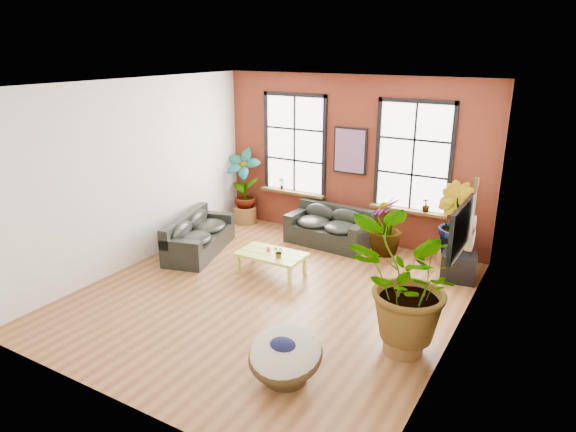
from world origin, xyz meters
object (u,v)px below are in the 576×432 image
at_px(sofa_left, 197,236).
at_px(coffee_table, 271,255).
at_px(papasan_chair, 285,355).
at_px(sofa_back, 330,227).

bearing_deg(sofa_left, coffee_table, -109.46).
distance_m(sofa_left, papasan_chair, 4.65).
relative_size(coffee_table, papasan_chair, 1.22).
distance_m(sofa_left, coffee_table, 1.86).
relative_size(sofa_back, papasan_chair, 1.75).
bearing_deg(coffee_table, sofa_back, 80.99).
xyz_separation_m(sofa_left, papasan_chair, (3.73, -2.77, 0.02)).
bearing_deg(coffee_table, papasan_chair, -55.76).
xyz_separation_m(sofa_left, coffee_table, (1.86, -0.11, 0.01)).
relative_size(sofa_left, coffee_table, 1.66).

